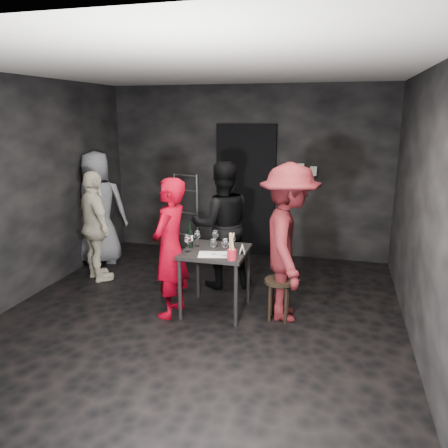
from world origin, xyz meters
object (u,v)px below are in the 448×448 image
(breadstick_cup, at_px, (232,247))
(bystander_cream, at_px, (95,226))
(stool, at_px, (279,288))
(man_maroon, at_px, (289,230))
(woman_black, at_px, (222,218))
(wine_bottle, at_px, (190,238))
(server_red, at_px, (170,244))
(bystander_grey, at_px, (98,200))
(tasting_table, at_px, (215,258))
(hand_truck, at_px, (186,238))

(breadstick_cup, bearing_deg, bystander_cream, 158.72)
(stool, xyz_separation_m, man_maroon, (0.07, 0.07, 0.65))
(woman_black, relative_size, wine_bottle, 6.22)
(server_red, distance_m, bystander_grey, 2.24)
(tasting_table, distance_m, wine_bottle, 0.38)
(hand_truck, bearing_deg, breadstick_cup, -46.32)
(bystander_grey, xyz_separation_m, breadstick_cup, (2.46, -1.49, -0.10))
(woman_black, relative_size, bystander_cream, 1.21)
(tasting_table, bearing_deg, breadstick_cup, -46.89)
(tasting_table, distance_m, breadstick_cup, 0.45)
(bystander_cream, bearing_deg, breadstick_cup, -162.01)
(stool, distance_m, wine_bottle, 1.17)
(hand_truck, height_order, man_maroon, man_maroon)
(bystander_grey, bearing_deg, server_red, 120.59)
(woman_black, height_order, bystander_cream, woman_black)
(server_red, bearing_deg, bystander_grey, -123.81)
(hand_truck, xyz_separation_m, man_maroon, (1.94, -2.03, 0.79))
(hand_truck, relative_size, wine_bottle, 4.33)
(stool, height_order, man_maroon, man_maroon)
(man_maroon, height_order, bystander_cream, man_maroon)
(server_red, height_order, man_maroon, man_maroon)
(stool, distance_m, breadstick_cup, 0.76)
(stool, xyz_separation_m, bystander_cream, (-2.60, 0.55, 0.40))
(woman_black, bearing_deg, tasting_table, 77.15)
(hand_truck, xyz_separation_m, tasting_table, (1.13, -2.10, 0.42))
(tasting_table, relative_size, stool, 1.60)
(hand_truck, xyz_separation_m, wine_bottle, (0.82, -2.08, 0.63))
(breadstick_cup, bearing_deg, tasting_table, 133.11)
(tasting_table, xyz_separation_m, stool, (0.74, -0.01, -0.28))
(bystander_cream, bearing_deg, bystander_grey, -23.53)
(hand_truck, height_order, wine_bottle, hand_truck)
(bystander_grey, bearing_deg, woman_black, 148.34)
(bystander_cream, bearing_deg, woman_black, -132.58)
(server_red, bearing_deg, wine_bottle, 150.27)
(woman_black, distance_m, bystander_grey, 2.10)
(server_red, height_order, bystander_grey, bystander_grey)
(bystander_grey, bearing_deg, bystander_cream, 96.97)
(server_red, distance_m, bystander_cream, 1.58)
(hand_truck, bearing_deg, stool, -34.99)
(woman_black, height_order, wine_bottle, woman_black)
(hand_truck, distance_m, server_red, 2.47)
(bystander_grey, xyz_separation_m, wine_bottle, (1.89, -1.19, -0.12))
(breadstick_cup, bearing_deg, server_red, 173.87)
(woman_black, height_order, breadstick_cup, woman_black)
(hand_truck, xyz_separation_m, bystander_grey, (-1.07, -0.89, 0.76))
(woman_black, relative_size, man_maroon, 0.91)
(hand_truck, distance_m, woman_black, 1.78)
(hand_truck, height_order, woman_black, woman_black)
(woman_black, bearing_deg, wine_bottle, 54.67)
(server_red, relative_size, bystander_grey, 0.85)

